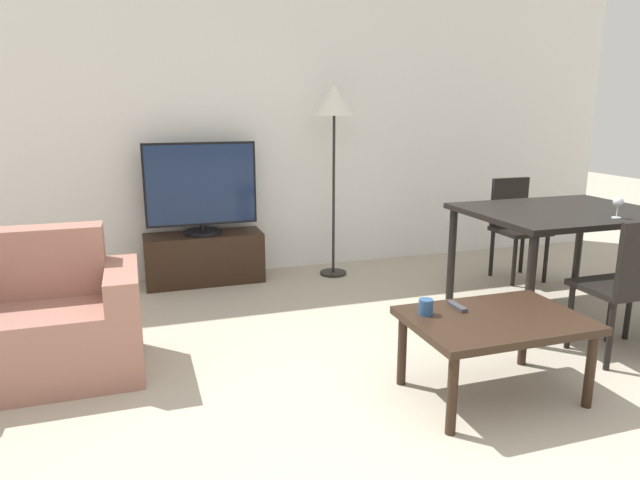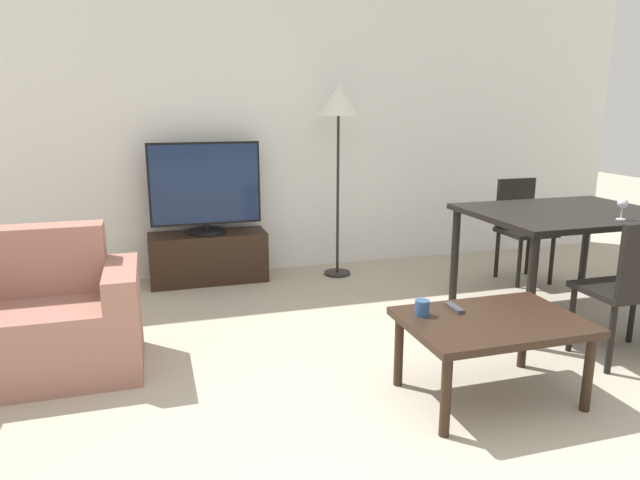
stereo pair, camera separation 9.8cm
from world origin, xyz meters
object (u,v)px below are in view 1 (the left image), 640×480
Objects in this scene: dining_table at (562,220)px; dining_chair_far at (515,223)px; armchair at (38,326)px; floor_lamp at (334,109)px; wine_glass_left at (618,203)px; dining_chair_near at (626,282)px; tv at (201,189)px; coffee_table at (495,326)px; tv_stand at (204,258)px; remote_primary at (457,306)px; cup_white_near at (426,307)px.

dining_table is 0.89m from dining_chair_far.
armchair is 0.66× the size of floor_lamp.
dining_chair_far is at bearing 83.82° from wine_glass_left.
dining_chair_near is 1.00× the size of dining_chair_far.
tv is 3.17m from wine_glass_left.
wine_glass_left is (1.38, -1.79, -0.61)m from floor_lamp.
dining_chair_far is (1.46, 1.80, 0.11)m from coffee_table.
armchair is at bearing -167.83° from dining_chair_far.
floor_lamp reaches higher than tv_stand.
remote_primary is 0.21m from cup_white_near.
wine_glass_left is at bearing -74.61° from dining_table.
tv reaches higher than tv_stand.
tv is at bearing 53.77° from armchair.
coffee_table is (1.20, -2.50, -0.43)m from tv.
tv is at bearing 110.16° from cup_white_near.
cup_white_near is at bearing -23.21° from armchair.
wine_glass_left reaches higher than dining_table.
dining_table reaches higher than coffee_table.
dining_table is 16.26× the size of cup_white_near.
floor_lamp is at bearing 127.56° from wine_glass_left.
dining_chair_far reaches higher than coffee_table.
coffee_table is 6.05× the size of remote_primary.
tv is (1.11, 1.51, 0.52)m from armchair.
remote_primary is 1.80× the size of cup_white_near.
coffee_table is 1.03× the size of dining_chair_far.
tv is at bearing 142.73° from wine_glass_left.
coffee_table is 0.67× the size of dining_table.
floor_lamp reaches higher than wine_glass_left.
armchair reaches higher than tv_stand.
remote_primary is at bearing -149.49° from dining_table.
dining_chair_far is at bearing -14.86° from tv_stand.
dining_chair_far is (0.47, 1.67, 0.00)m from dining_chair_near.
armchair is 3.70m from wine_glass_left.
dining_table is at bearing 74.19° from dining_chair_near.
armchair is 1.26× the size of dining_chair_near.
cup_white_near is at bearing 179.38° from dining_chair_near.
dining_chair_far is at bearing 74.19° from dining_table.
coffee_table is 1.53m from wine_glass_left.
dining_chair_far is 2.27m from remote_primary.
tv reaches higher than remote_primary.
dining_chair_near is at bearing -14.67° from armchair.
remote_primary is at bearing -134.15° from dining_chair_far.
dining_chair_far is 1.28m from wine_glass_left.
floor_lamp reaches higher than armchair.
coffee_table is 1.03× the size of dining_chair_near.
dining_table is at bearing -47.92° from floor_lamp.
tv_stand is 12.02× the size of cup_white_near.
dining_chair_near is at bearing -2.31° from remote_primary.
wine_glass_left is (-0.13, -1.22, 0.38)m from dining_chair_far.
wine_glass_left reaches higher than dining_chair_near.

